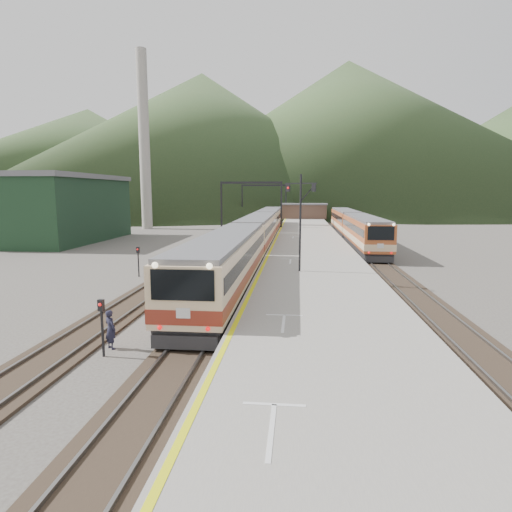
# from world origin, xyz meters

# --- Properties ---
(ground) EXTENTS (400.00, 400.00, 0.00)m
(ground) POSITION_xyz_m (0.00, 0.00, 0.00)
(ground) COLOR #47423D
(ground) RESTS_ON ground
(track_main) EXTENTS (2.60, 200.00, 0.23)m
(track_main) POSITION_xyz_m (0.00, 40.00, 0.07)
(track_main) COLOR black
(track_main) RESTS_ON ground
(track_far) EXTENTS (2.60, 200.00, 0.23)m
(track_far) POSITION_xyz_m (-5.00, 40.00, 0.07)
(track_far) COLOR black
(track_far) RESTS_ON ground
(track_second) EXTENTS (2.60, 200.00, 0.23)m
(track_second) POSITION_xyz_m (11.50, 40.00, 0.07)
(track_second) COLOR black
(track_second) RESTS_ON ground
(platform) EXTENTS (8.00, 100.00, 1.00)m
(platform) POSITION_xyz_m (5.60, 38.00, 0.50)
(platform) COLOR gray
(platform) RESTS_ON ground
(gantry_near) EXTENTS (9.55, 0.25, 8.00)m
(gantry_near) POSITION_xyz_m (-2.85, 55.00, 5.59)
(gantry_near) COLOR black
(gantry_near) RESTS_ON ground
(gantry_far) EXTENTS (9.55, 0.25, 8.00)m
(gantry_far) POSITION_xyz_m (-2.85, 80.00, 5.59)
(gantry_far) COLOR black
(gantry_far) RESTS_ON ground
(warehouse) EXTENTS (14.50, 20.50, 8.60)m
(warehouse) POSITION_xyz_m (-28.00, 42.00, 4.32)
(warehouse) COLOR black
(warehouse) RESTS_ON ground
(smokestack) EXTENTS (1.80, 1.80, 30.00)m
(smokestack) POSITION_xyz_m (-22.00, 62.00, 15.00)
(smokestack) COLOR #9E998E
(smokestack) RESTS_ON ground
(station_shed) EXTENTS (9.40, 4.40, 3.10)m
(station_shed) POSITION_xyz_m (5.60, 78.00, 2.57)
(station_shed) COLOR #4D362A
(station_shed) RESTS_ON platform
(hill_a) EXTENTS (180.00, 180.00, 60.00)m
(hill_a) POSITION_xyz_m (-40.00, 190.00, 30.00)
(hill_a) COLOR #304928
(hill_a) RESTS_ON ground
(hill_b) EXTENTS (220.00, 220.00, 75.00)m
(hill_b) POSITION_xyz_m (30.00, 230.00, 37.50)
(hill_b) COLOR #304928
(hill_b) RESTS_ON ground
(hill_d) EXTENTS (200.00, 200.00, 55.00)m
(hill_d) POSITION_xyz_m (-120.00, 240.00, 27.50)
(hill_d) COLOR #304928
(hill_d) RESTS_ON ground
(main_train) EXTENTS (3.02, 61.86, 3.68)m
(main_train) POSITION_xyz_m (0.00, 35.55, 2.07)
(main_train) COLOR beige
(main_train) RESTS_ON track_main
(second_train) EXTENTS (2.73, 37.25, 3.34)m
(second_train) POSITION_xyz_m (11.50, 45.32, 1.90)
(second_train) COLOR #A85026
(second_train) RESTS_ON track_second
(signal_mast) EXTENTS (2.10, 0.85, 6.51)m
(signal_mast) POSITION_xyz_m (4.50, 17.93, 4.99)
(signal_mast) COLOR black
(signal_mast) RESTS_ON platform
(short_signal_a) EXTENTS (0.25, 0.20, 2.27)m
(short_signal_a) POSITION_xyz_m (-3.11, 4.27, 1.46)
(short_signal_a) COLOR black
(short_signal_a) RESTS_ON ground
(short_signal_b) EXTENTS (0.26, 0.21, 2.27)m
(short_signal_b) POSITION_xyz_m (-2.22, 32.56, 1.46)
(short_signal_b) COLOR black
(short_signal_b) RESTS_ON ground
(short_signal_c) EXTENTS (0.22, 0.16, 2.27)m
(short_signal_c) POSITION_xyz_m (-7.58, 19.80, 1.46)
(short_signal_c) COLOR black
(short_signal_c) RESTS_ON ground
(worker) EXTENTS (0.71, 0.66, 1.62)m
(worker) POSITION_xyz_m (-3.18, 5.12, 0.81)
(worker) COLOR #1D1D2F
(worker) RESTS_ON ground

